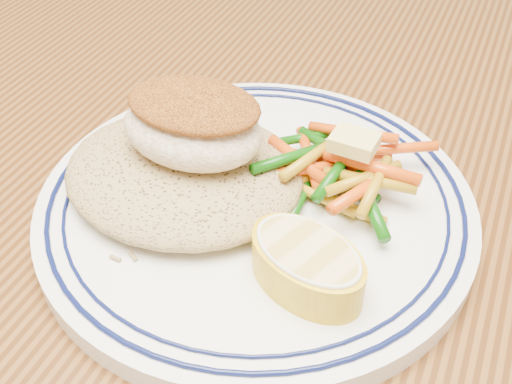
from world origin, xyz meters
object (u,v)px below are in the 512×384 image
(dining_table, at_px, (320,329))
(fish_fillet, at_px, (193,123))
(lemon_wedge, at_px, (307,264))
(vegetable_pile, at_px, (334,169))
(plate, at_px, (256,205))
(rice_pilaf, at_px, (183,168))

(dining_table, distance_m, fish_fillet, 0.18)
(dining_table, xyz_separation_m, lemon_wedge, (0.00, -0.06, 0.13))
(vegetable_pile, relative_size, lemon_wedge, 1.34)
(dining_table, xyz_separation_m, vegetable_pile, (-0.01, 0.02, 0.13))
(dining_table, xyz_separation_m, fish_fillet, (-0.09, -0.00, 0.16))
(plate, distance_m, fish_fillet, 0.06)
(plate, xyz_separation_m, lemon_wedge, (0.05, -0.05, 0.02))
(dining_table, relative_size, rice_pilaf, 10.02)
(rice_pilaf, distance_m, lemon_wedge, 0.11)
(plate, relative_size, lemon_wedge, 3.29)
(fish_fillet, xyz_separation_m, vegetable_pile, (0.08, 0.03, -0.03))
(fish_fillet, bearing_deg, plate, -0.57)
(plate, xyz_separation_m, vegetable_pile, (0.04, 0.03, 0.02))
(lemon_wedge, bearing_deg, dining_table, 93.58)
(dining_table, relative_size, vegetable_pile, 13.73)
(dining_table, relative_size, lemon_wedge, 18.42)
(rice_pilaf, xyz_separation_m, fish_fillet, (0.00, 0.01, 0.03))
(plate, distance_m, rice_pilaf, 0.05)
(fish_fillet, relative_size, lemon_wedge, 1.07)
(plate, height_order, fish_fillet, fish_fillet)
(vegetable_pile, bearing_deg, fish_fillet, -160.36)
(plate, height_order, vegetable_pile, vegetable_pile)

